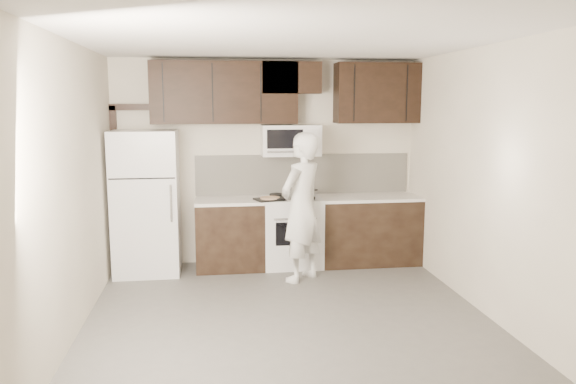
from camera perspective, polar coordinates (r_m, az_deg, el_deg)
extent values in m
plane|color=#575451|center=(5.67, 0.17, -13.05)|extent=(4.50, 4.50, 0.00)
plane|color=#BDB2A0|center=(7.53, -2.20, 3.06)|extent=(4.00, 0.00, 4.00)
plane|color=white|center=(5.28, 0.19, 15.22)|extent=(4.50, 4.50, 0.00)
cube|color=black|center=(7.34, -5.93, -4.38)|extent=(0.87, 0.62, 0.87)
cube|color=black|center=(7.63, 8.17, -3.92)|extent=(1.32, 0.62, 0.87)
cube|color=white|center=(7.25, -5.99, -0.88)|extent=(0.87, 0.64, 0.04)
cube|color=white|center=(7.54, 8.25, -0.55)|extent=(1.32, 0.64, 0.04)
cube|color=silver|center=(7.41, 0.39, -4.13)|extent=(0.76, 0.62, 0.89)
cube|color=silver|center=(7.32, 0.40, -0.66)|extent=(0.76, 0.62, 0.02)
cube|color=black|center=(7.10, 0.75, -4.25)|extent=(0.50, 0.01, 0.30)
cylinder|color=silver|center=(7.03, 0.79, -2.73)|extent=(0.55, 0.02, 0.02)
cylinder|color=black|center=(7.15, -0.86, -0.69)|extent=(0.20, 0.20, 0.03)
cylinder|color=black|center=(7.20, 1.99, -0.63)|extent=(0.20, 0.20, 0.03)
cylinder|color=black|center=(7.44, -1.14, -0.31)|extent=(0.20, 0.20, 0.03)
cylinder|color=black|center=(7.49, 1.60, -0.25)|extent=(0.20, 0.20, 0.03)
cube|color=beige|center=(7.60, 1.57, 1.83)|extent=(2.90, 0.02, 0.54)
cube|color=black|center=(7.28, -6.48, 9.98)|extent=(1.85, 0.35, 0.78)
cube|color=black|center=(7.60, 9.01, 9.88)|extent=(1.10, 0.35, 0.78)
cube|color=black|center=(7.36, 0.26, 11.51)|extent=(0.76, 0.35, 0.40)
cube|color=silver|center=(7.35, 0.27, 5.27)|extent=(0.76, 0.38, 0.40)
cube|color=black|center=(7.14, -0.31, 5.40)|extent=(0.46, 0.01, 0.24)
cube|color=silver|center=(7.20, 2.55, 5.42)|extent=(0.18, 0.01, 0.24)
cylinder|color=silver|center=(7.13, -0.28, 4.11)|extent=(0.46, 0.02, 0.02)
cube|color=silver|center=(7.24, -14.19, -1.04)|extent=(0.80, 0.72, 1.80)
cube|color=black|center=(6.84, -14.63, 1.33)|extent=(0.77, 0.01, 0.02)
cylinder|color=silver|center=(6.82, -11.80, -1.13)|extent=(0.03, 0.03, 0.45)
cube|color=black|center=(7.59, -17.04, 0.44)|extent=(0.08, 0.08, 2.10)
cube|color=black|center=(7.48, -15.81, 8.30)|extent=(0.50, 0.08, 0.08)
cylinder|color=silver|center=(7.48, 1.60, 0.07)|extent=(0.15, 0.15, 0.12)
sphere|color=black|center=(7.47, 1.60, 0.62)|extent=(0.03, 0.03, 0.03)
cylinder|color=black|center=(7.49, 2.48, 0.21)|extent=(0.14, 0.04, 0.02)
cube|color=black|center=(7.14, -1.84, -0.74)|extent=(0.43, 0.37, 0.02)
cylinder|color=beige|center=(7.14, -1.84, -0.60)|extent=(0.31, 0.31, 0.02)
imported|color=white|center=(6.71, 1.38, -1.58)|extent=(0.77, 0.76, 1.79)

